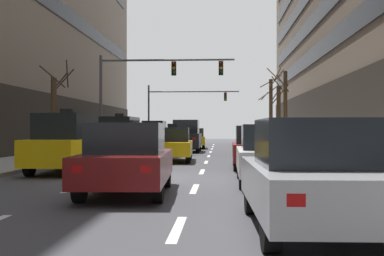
% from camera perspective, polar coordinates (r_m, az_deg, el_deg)
% --- Properties ---
extents(ground_plane, '(120.00, 120.00, 0.00)m').
position_cam_1_polar(ground_plane, '(15.69, -4.84, -5.75)').
color(ground_plane, '#424247').
extents(sidewalk_right, '(3.90, 80.00, 0.14)m').
position_cam_1_polar(sidewalk_right, '(16.14, 19.30, -5.34)').
color(sidewalk_right, gray).
rests_on(sidewalk_right, ground).
extents(lane_stripe_l1_s3, '(0.16, 2.00, 0.01)m').
position_cam_1_polar(lane_stripe_l1_s3, '(13.11, -13.58, -6.85)').
color(lane_stripe_l1_s3, silver).
rests_on(lane_stripe_l1_s3, ground).
extents(lane_stripe_l1_s4, '(0.16, 2.00, 0.01)m').
position_cam_1_polar(lane_stripe_l1_s4, '(17.93, -8.90, -5.03)').
color(lane_stripe_l1_s4, silver).
rests_on(lane_stripe_l1_s4, ground).
extents(lane_stripe_l1_s5, '(0.16, 2.00, 0.01)m').
position_cam_1_polar(lane_stripe_l1_s5, '(22.83, -6.22, -3.98)').
color(lane_stripe_l1_s5, silver).
rests_on(lane_stripe_l1_s5, ground).
extents(lane_stripe_l1_s6, '(0.16, 2.00, 0.01)m').
position_cam_1_polar(lane_stripe_l1_s6, '(27.76, -4.50, -3.29)').
color(lane_stripe_l1_s6, silver).
rests_on(lane_stripe_l1_s6, ground).
extents(lane_stripe_l1_s7, '(0.16, 2.00, 0.01)m').
position_cam_1_polar(lane_stripe_l1_s7, '(32.71, -3.30, -2.81)').
color(lane_stripe_l1_s7, silver).
rests_on(lane_stripe_l1_s7, ground).
extents(lane_stripe_l1_s8, '(0.16, 2.00, 0.01)m').
position_cam_1_polar(lane_stripe_l1_s8, '(37.68, -2.42, -2.45)').
color(lane_stripe_l1_s8, silver).
rests_on(lane_stripe_l1_s8, ground).
extents(lane_stripe_l1_s9, '(0.16, 2.00, 0.01)m').
position_cam_1_polar(lane_stripe_l1_s9, '(42.65, -1.74, -2.18)').
color(lane_stripe_l1_s9, silver).
rests_on(lane_stripe_l1_s9, ground).
extents(lane_stripe_l1_s10, '(0.16, 2.00, 0.01)m').
position_cam_1_polar(lane_stripe_l1_s10, '(47.63, -1.20, -1.96)').
color(lane_stripe_l1_s10, silver).
rests_on(lane_stripe_l1_s10, ground).
extents(lane_stripe_l2_s2, '(0.16, 2.00, 0.01)m').
position_cam_1_polar(lane_stripe_l2_s2, '(7.64, -1.73, -11.73)').
color(lane_stripe_l2_s2, silver).
rests_on(lane_stripe_l2_s2, ground).
extents(lane_stripe_l2_s3, '(0.16, 2.00, 0.01)m').
position_cam_1_polar(lane_stripe_l2_s3, '(12.57, 0.31, -7.15)').
color(lane_stripe_l2_s3, silver).
rests_on(lane_stripe_l2_s3, ground).
extents(lane_stripe_l2_s4, '(0.16, 2.00, 0.01)m').
position_cam_1_polar(lane_stripe_l2_s4, '(17.54, 1.19, -5.15)').
color(lane_stripe_l2_s4, silver).
rests_on(lane_stripe_l2_s4, ground).
extents(lane_stripe_l2_s5, '(0.16, 2.00, 0.01)m').
position_cam_1_polar(lane_stripe_l2_s5, '(22.52, 1.67, -4.03)').
color(lane_stripe_l2_s5, silver).
rests_on(lane_stripe_l2_s5, ground).
extents(lane_stripe_l2_s6, '(0.16, 2.00, 0.01)m').
position_cam_1_polar(lane_stripe_l2_s6, '(27.51, 1.98, -3.32)').
color(lane_stripe_l2_s6, silver).
rests_on(lane_stripe_l2_s6, ground).
extents(lane_stripe_l2_s7, '(0.16, 2.00, 0.01)m').
position_cam_1_polar(lane_stripe_l2_s7, '(32.50, 2.19, -2.83)').
color(lane_stripe_l2_s7, silver).
rests_on(lane_stripe_l2_s7, ground).
extents(lane_stripe_l2_s8, '(0.16, 2.00, 0.01)m').
position_cam_1_polar(lane_stripe_l2_s8, '(37.49, 2.35, -2.46)').
color(lane_stripe_l2_s8, silver).
rests_on(lane_stripe_l2_s8, ground).
extents(lane_stripe_l2_s9, '(0.16, 2.00, 0.01)m').
position_cam_1_polar(lane_stripe_l2_s9, '(42.49, 2.47, -2.19)').
color(lane_stripe_l2_s9, silver).
rests_on(lane_stripe_l2_s9, ground).
extents(lane_stripe_l2_s10, '(0.16, 2.00, 0.01)m').
position_cam_1_polar(lane_stripe_l2_s10, '(47.49, 2.57, -1.97)').
color(lane_stripe_l2_s10, silver).
rests_on(lane_stripe_l2_s10, ground).
extents(car_driving_0, '(1.85, 4.42, 2.14)m').
position_cam_1_polar(car_driving_0, '(32.44, -0.64, -0.96)').
color(car_driving_0, black).
rests_on(car_driving_0, ground).
extents(car_driving_1, '(2.08, 4.56, 1.68)m').
position_cam_1_polar(car_driving_1, '(11.55, -7.56, -3.66)').
color(car_driving_1, black).
rests_on(car_driving_1, ground).
extents(car_driving_2, '(1.90, 4.52, 2.19)m').
position_cam_1_polar(car_driving_2, '(39.03, -4.44, -0.78)').
color(car_driving_2, black).
rests_on(car_driving_2, ground).
extents(taxi_driving_3, '(1.92, 4.32, 1.78)m').
position_cam_1_polar(taxi_driving_3, '(38.21, 0.20, -1.24)').
color(taxi_driving_3, black).
rests_on(taxi_driving_3, ground).
extents(taxi_driving_4, '(1.92, 4.33, 2.24)m').
position_cam_1_polar(taxi_driving_4, '(17.54, -14.51, -1.78)').
color(taxi_driving_4, black).
rests_on(taxi_driving_4, ground).
extents(taxi_driving_5, '(2.00, 4.54, 2.36)m').
position_cam_1_polar(taxi_driving_5, '(25.89, -8.49, -1.13)').
color(taxi_driving_5, black).
rests_on(taxi_driving_5, ground).
extents(taxi_driving_6, '(1.96, 4.37, 1.79)m').
position_cam_1_polar(taxi_driving_6, '(22.96, -2.32, -1.98)').
color(taxi_driving_6, black).
rests_on(taxi_driving_6, ground).
extents(car_parked_0, '(1.99, 4.55, 1.69)m').
position_cam_1_polar(car_parked_0, '(7.61, 14.13, -5.46)').
color(car_parked_0, black).
rests_on(car_parked_0, ground).
extents(car_parked_1, '(1.93, 4.47, 1.67)m').
position_cam_1_polar(car_parked_1, '(13.80, 9.25, -3.11)').
color(car_parked_1, black).
rests_on(car_parked_1, ground).
extents(car_parked_2, '(1.94, 4.48, 1.67)m').
position_cam_1_polar(car_parked_2, '(19.11, 7.61, -2.28)').
color(car_parked_2, black).
rests_on(car_parked_2, ground).
extents(traffic_signal_0, '(8.26, 0.35, 5.92)m').
position_cam_1_polar(traffic_signal_0, '(29.78, -5.16, 5.50)').
color(traffic_signal_0, '#4C4C51').
rests_on(traffic_signal_0, sidewalk_left).
extents(traffic_signal_1, '(9.28, 0.34, 5.88)m').
position_cam_1_polar(traffic_signal_1, '(49.38, -1.71, 2.91)').
color(traffic_signal_1, '#4C4C51').
rests_on(traffic_signal_1, sidewalk_left).
extents(street_tree_0, '(1.36, 1.33, 5.04)m').
position_cam_1_polar(street_tree_0, '(34.17, 10.13, 1.40)').
color(street_tree_0, '#4C3823').
rests_on(street_tree_0, sidewalk_right).
extents(street_tree_1, '(1.28, 2.10, 5.34)m').
position_cam_1_polar(street_tree_1, '(30.67, 10.82, 2.31)').
color(street_tree_1, '#4C3823').
rests_on(street_tree_1, sidewalk_right).
extents(street_tree_2, '(1.97, 1.24, 5.83)m').
position_cam_1_polar(street_tree_2, '(39.32, 9.23, 1.92)').
color(street_tree_2, '#4C3823').
rests_on(street_tree_2, sidewalk_right).
extents(street_tree_3, '(1.49, 1.78, 4.87)m').
position_cam_1_polar(street_tree_3, '(25.68, -15.85, 1.63)').
color(street_tree_3, '#4C3823').
rests_on(street_tree_3, sidewalk_left).
extents(pedestrian_0, '(0.52, 0.27, 1.67)m').
position_cam_1_polar(pedestrian_0, '(24.00, 16.24, -1.15)').
color(pedestrian_0, '#383D59').
rests_on(pedestrian_0, sidewalk_right).
extents(pedestrian_1, '(0.52, 0.28, 1.69)m').
position_cam_1_polar(pedestrian_1, '(27.26, 15.77, -0.99)').
color(pedestrian_1, black).
rests_on(pedestrian_1, sidewalk_right).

